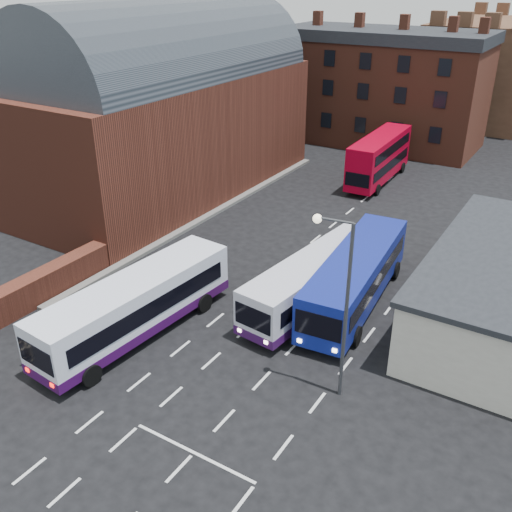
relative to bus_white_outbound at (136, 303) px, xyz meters
The scene contains 10 objects.
ground 4.13m from the bus_white_outbound, 39.49° to the right, with size 180.00×180.00×0.00m, color black.
railway_station 23.29m from the bus_white_outbound, 124.19° to the left, with size 12.00×28.00×16.00m.
forecourt_wall 7.48m from the bus_white_outbound, behind, with size 1.20×10.00×1.80m, color #602B1E.
brick_terrace 43.95m from the bus_white_outbound, 94.18° to the left, with size 22.00×10.00×11.00m, color brown.
bus_white_outbound is the anchor object (origin of this frame).
bus_white_inbound 10.21m from the bus_white_outbound, 48.49° to the left, with size 3.88×11.56×3.09m.
bus_blue 12.60m from the bus_white_outbound, 45.66° to the left, with size 3.89×12.41×3.33m.
bus_red_double 30.68m from the bus_white_outbound, 86.23° to the left, with size 2.94×10.86×4.32m.
street_lamp 11.66m from the bus_white_outbound, ahead, with size 1.80×0.49×8.87m.
pedestrian_red 5.84m from the bus_white_outbound, 117.77° to the right, with size 0.64×0.42×1.76m, color maroon.
Camera 1 is at (16.27, -16.42, 17.85)m, focal length 40.00 mm.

